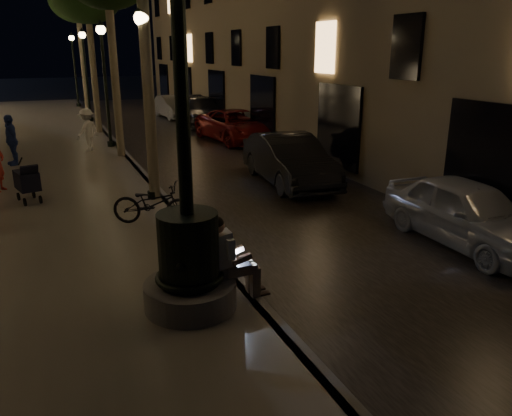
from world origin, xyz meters
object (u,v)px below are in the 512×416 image
car_front (468,213)px  car_fifth (174,107)px  lamp_curb_a (145,80)px  stroller (27,181)px  pedestrian_white (87,130)px  pedestrian_blue (11,140)px  lamp_curb_c (85,63)px  car_rear (201,111)px  tree_far (77,1)px  lamp_curb_d (74,60)px  lamp_curb_b (104,69)px  car_third (237,126)px  car_second (289,160)px  fountain_lamppost (188,245)px  seated_man_laptop (228,256)px  bicycle (153,203)px

car_front → car_fifth: car_front is taller
lamp_curb_a → car_front: 8.05m
stroller → pedestrian_white: pedestrian_white is taller
stroller → pedestrian_blue: 4.97m
lamp_curb_c → car_rear: lamp_curb_c is taller
car_front → car_rear: 18.82m
car_front → stroller: bearing=145.0°
tree_far → lamp_curb_d: tree_far is taller
lamp_curb_d → car_fifth: 8.93m
lamp_curb_c → car_fifth: lamp_curb_c is taller
lamp_curb_c → lamp_curb_b: bearing=-90.0°
lamp_curb_d → pedestrian_white: bearing=-93.1°
car_fifth → lamp_curb_d: bearing=121.0°
car_front → car_rear: bearing=91.2°
pedestrian_white → stroller: bearing=30.5°
lamp_curb_b → car_third: (5.50, 0.12, -2.54)m
car_second → car_front: bearing=-73.6°
fountain_lamppost → pedestrian_white: bearing=90.9°
seated_man_laptop → car_front: 5.63m
lamp_curb_d → car_third: (5.50, -15.88, -2.54)m
fountain_lamppost → pedestrian_blue: bearing=103.2°
lamp_curb_b → bicycle: bearing=-92.3°
lamp_curb_b → lamp_curb_d: bearing=90.0°
car_third → car_fifth: bearing=88.5°
lamp_curb_d → pedestrian_blue: size_ratio=2.84×
stroller → car_third: car_third is taller
seated_man_laptop → car_third: 15.19m
seated_man_laptop → pedestrian_blue: 12.32m
car_second → bicycle: (-4.71, -2.62, -0.07)m
car_second → lamp_curb_c: bearing=110.5°
car_front → car_second: (-1.20, 5.90, 0.06)m
lamp_curb_a → pedestrian_blue: 7.14m
car_front → pedestrian_white: 14.17m
tree_far → lamp_curb_a: size_ratio=1.56×
bicycle → car_third: bearing=-1.5°
car_third → car_rear: 5.40m
stroller → seated_man_laptop: bearing=-81.9°
lamp_curb_b → car_rear: size_ratio=0.94×
tree_far → stroller: tree_far is taller
seated_man_laptop → tree_far: size_ratio=0.19×
tree_far → lamp_curb_c: 3.77m
lamp_curb_d → car_second: (4.30, -23.41, -2.49)m
lamp_curb_a → lamp_curb_d: bearing=90.0°
lamp_curb_d → bicycle: (-0.41, -26.02, -2.56)m
car_rear → pedestrian_white: (-6.40, -6.19, 0.27)m
lamp_curb_b → pedestrian_blue: lamp_curb_b is taller
lamp_curb_d → fountain_lamppost: bearing=-91.3°
lamp_curb_a → lamp_curb_c: (0.00, 16.00, 0.00)m
car_rear → pedestrian_blue: (-8.98, -7.68, 0.30)m
lamp_curb_d → car_fifth: size_ratio=1.18×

